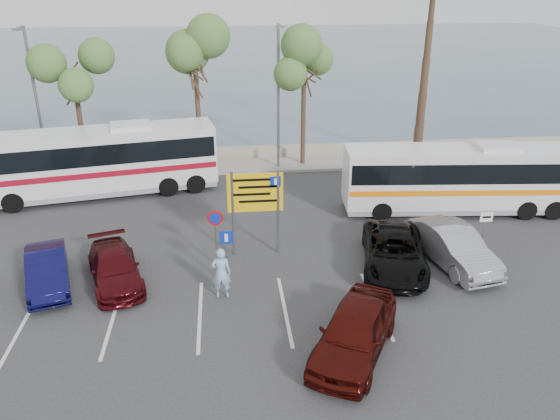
{
  "coord_description": "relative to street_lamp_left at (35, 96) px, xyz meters",
  "views": [
    {
      "loc": [
        -0.16,
        -16.65,
        10.68
      ],
      "look_at": [
        1.96,
        3.0,
        2.0
      ],
      "focal_mm": 35.0,
      "sensor_mm": 36.0,
      "label": 1
    }
  ],
  "objects": [
    {
      "name": "lane_markings",
      "position": [
        8.86,
        -14.52,
        -4.6
      ],
      "size": [
        12.02,
        4.2,
        0.01
      ],
      "primitive_type": null,
      "color": "silver",
      "rests_on": "ground"
    },
    {
      "name": "suv_black",
      "position": [
        16.26,
        -12.02,
        -3.9
      ],
      "size": [
        3.42,
        5.45,
        1.41
      ],
      "primitive_type": "imported",
      "rotation": [
        0.0,
        0.0,
        -0.23
      ],
      "color": "black",
      "rests_on": "ground"
    },
    {
      "name": "kerb_strip",
      "position": [
        10.0,
        0.48,
        -4.52
      ],
      "size": [
        44.0,
        2.4,
        0.15
      ],
      "primitive_type": "cube",
      "color": "gray",
      "rests_on": "ground"
    },
    {
      "name": "pedestrian_near",
      "position": [
        9.57,
        -13.42,
        -3.64
      ],
      "size": [
        0.72,
        0.49,
        1.92
      ],
      "primitive_type": "imported",
      "rotation": [
        0.0,
        0.0,
        3.09
      ],
      "color": "#90AFD1",
      "rests_on": "ground"
    },
    {
      "name": "tree_left",
      "position": [
        2.0,
        0.48,
        1.41
      ],
      "size": [
        3.2,
        3.2,
        7.2
      ],
      "color": "#382619",
      "rests_on": "kerb_strip"
    },
    {
      "name": "car_blue",
      "position": [
        3.24,
        -12.02,
        -3.94
      ],
      "size": [
        2.45,
        4.23,
        1.32
      ],
      "primitive_type": "imported",
      "rotation": [
        0.0,
        0.0,
        0.28
      ],
      "color": "#0D0D3F",
      "rests_on": "ground"
    },
    {
      "name": "tree_right",
      "position": [
        14.5,
        0.48,
        1.57
      ],
      "size": [
        3.2,
        3.2,
        7.4
      ],
      "color": "#382619",
      "rests_on": "kerb_strip"
    },
    {
      "name": "street_lamp_left",
      "position": [
        0.0,
        0.0,
        0.0
      ],
      "size": [
        0.45,
        1.15,
        8.01
      ],
      "color": "slate",
      "rests_on": "kerb_strip"
    },
    {
      "name": "car_red",
      "position": [
        13.5,
        -17.02,
        -3.82
      ],
      "size": [
        3.88,
        4.91,
        1.56
      ],
      "primitive_type": "imported",
      "rotation": [
        0.0,
        0.0,
        -0.52
      ],
      "color": "#3F0C09",
      "rests_on": "ground"
    },
    {
      "name": "seawall",
      "position": [
        10.0,
        2.48,
        -4.3
      ],
      "size": [
        48.0,
        0.8,
        0.6
      ],
      "primitive_type": "cube",
      "color": "#9F957F",
      "rests_on": "ground"
    },
    {
      "name": "car_maroon",
      "position": [
        5.64,
        -12.02,
        -3.99
      ],
      "size": [
        2.86,
        4.51,
        1.22
      ],
      "primitive_type": "imported",
      "rotation": [
        0.0,
        0.0,
        0.3
      ],
      "color": "#460B10",
      "rests_on": "ground"
    },
    {
      "name": "sign_taxi",
      "position": [
        19.8,
        -12.03,
        -3.18
      ],
      "size": [
        0.5,
        0.07,
        2.2
      ],
      "color": "slate",
      "rests_on": "ground"
    },
    {
      "name": "pedestrian_far",
      "position": [
        21.0,
        -7.06,
        -3.63
      ],
      "size": [
        0.89,
        1.06,
        1.94
      ],
      "primitive_type": "imported",
      "rotation": [
        0.0,
        0.0,
        1.75
      ],
      "color": "#32364B",
      "rests_on": "ground"
    },
    {
      "name": "sea",
      "position": [
        10.0,
        46.48,
        -4.59
      ],
      "size": [
        140.0,
        140.0,
        0.0
      ],
      "primitive_type": "plane",
      "color": "#3F5865",
      "rests_on": "ground"
    },
    {
      "name": "coach_bus_left",
      "position": [
        3.5,
        -3.02,
        -2.91
      ],
      "size": [
        11.97,
        4.61,
        3.65
      ],
      "color": "silver",
      "rests_on": "ground"
    },
    {
      "name": "car_silver_b",
      "position": [
        18.66,
        -12.02,
        -3.84
      ],
      "size": [
        2.43,
        4.83,
        1.52
      ],
      "primitive_type": "imported",
      "rotation": [
        0.0,
        0.0,
        0.19
      ],
      "color": "#9C9CA2",
      "rests_on": "ground"
    },
    {
      "name": "street_lamp_right",
      "position": [
        13.0,
        0.0,
        0.0
      ],
      "size": [
        0.45,
        1.15,
        8.01
      ],
      "color": "slate",
      "rests_on": "kerb_strip"
    },
    {
      "name": "sign_no_stop",
      "position": [
        9.4,
        -11.13,
        -3.02
      ],
      "size": [
        0.6,
        0.08,
        2.35
      ],
      "color": "slate",
      "rests_on": "ground"
    },
    {
      "name": "direction_sign",
      "position": [
        11.0,
        -10.32,
        -2.17
      ],
      "size": [
        2.2,
        0.12,
        3.6
      ],
      "color": "slate",
      "rests_on": "ground"
    },
    {
      "name": "tree_mid",
      "position": [
        8.5,
        0.48,
        2.06
      ],
      "size": [
        3.2,
        3.2,
        8.0
      ],
      "color": "#382619",
      "rests_on": "kerb_strip"
    },
    {
      "name": "sign_parking",
      "position": [
        9.8,
        -12.73,
        -3.13
      ],
      "size": [
        0.5,
        0.07,
        2.25
      ],
      "color": "slate",
      "rests_on": "ground"
    },
    {
      "name": "ground",
      "position": [
        10.0,
        -13.52,
        -4.6
      ],
      "size": [
        120.0,
        120.0,
        0.0
      ],
      "primitive_type": "plane",
      "color": "#2E2E30",
      "rests_on": "ground"
    },
    {
      "name": "coach_bus_right",
      "position": [
        20.84,
        -7.02,
        -3.04
      ],
      "size": [
        10.9,
        3.21,
        3.35
      ],
      "color": "silver",
      "rests_on": "ground"
    }
  ]
}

